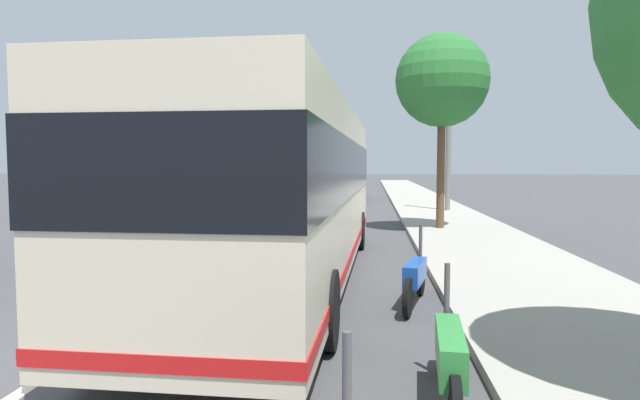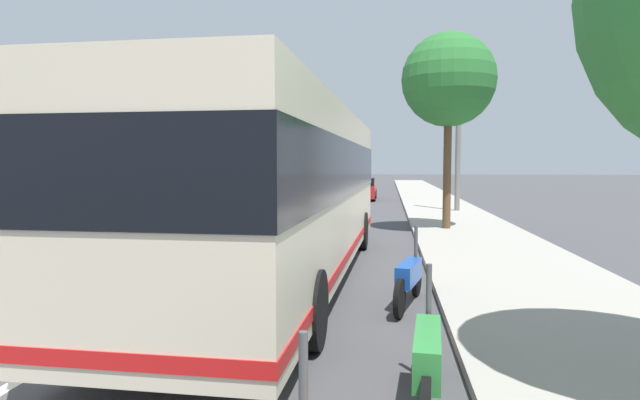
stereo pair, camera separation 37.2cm
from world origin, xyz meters
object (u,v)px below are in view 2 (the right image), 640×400
object	(u,v)px
motorcycle_mid_row	(409,278)
utility_pole	(458,124)
motorcycle_angled	(427,359)
car_ahead_same_lane	(325,181)
roadside_tree_mid_block	(449,81)
coach_bus	(287,186)
car_oncoming	(362,189)

from	to	relation	value
motorcycle_mid_row	utility_pole	world-z (taller)	utility_pole
motorcycle_angled	motorcycle_mid_row	xyz separation A→B (m)	(3.61, 0.03, -0.01)
motorcycle_mid_row	car_ahead_same_lane	bearing A→B (deg)	21.48
roadside_tree_mid_block	utility_pole	size ratio (longest dim) A/B	0.80
coach_bus	car_oncoming	world-z (taller)	coach_bus
motorcycle_angled	car_oncoming	size ratio (longest dim) A/B	0.50
coach_bus	utility_pole	bearing A→B (deg)	-17.61
coach_bus	motorcycle_mid_row	distance (m)	3.24
car_oncoming	roadside_tree_mid_block	world-z (taller)	roadside_tree_mid_block
roadside_tree_mid_block	motorcycle_mid_row	bearing A→B (deg)	170.44
motorcycle_mid_row	roadside_tree_mid_block	size ratio (longest dim) A/B	0.30
motorcycle_angled	car_ahead_same_lane	xyz separation A→B (m)	(46.25, 6.45, 0.18)
motorcycle_mid_row	utility_pole	bearing A→B (deg)	3.21
motorcycle_angled	motorcycle_mid_row	distance (m)	3.61
coach_bus	motorcycle_angled	bearing A→B (deg)	-154.46
roadside_tree_mid_block	utility_pole	world-z (taller)	utility_pole
car_oncoming	coach_bus	bearing A→B (deg)	179.10
coach_bus	car_oncoming	size ratio (longest dim) A/B	2.88
motorcycle_mid_row	car_ahead_same_lane	distance (m)	43.13
motorcycle_angled	car_ahead_same_lane	distance (m)	46.70
motorcycle_mid_row	motorcycle_angled	bearing A→B (deg)	-166.57
coach_bus	car_oncoming	xyz separation A→B (m)	(23.49, -0.35, -1.20)
coach_bus	car_oncoming	distance (m)	23.52
coach_bus	motorcycle_mid_row	bearing A→B (deg)	-125.17
roadside_tree_mid_block	motorcycle_angled	bearing A→B (deg)	173.17
utility_pole	car_oncoming	bearing A→B (deg)	28.73
motorcycle_mid_row	car_ahead_same_lane	xyz separation A→B (m)	(42.65, 6.42, 0.20)
motorcycle_angled	motorcycle_mid_row	world-z (taller)	motorcycle_angled
utility_pole	motorcycle_angled	bearing A→B (deg)	172.09
motorcycle_angled	roadside_tree_mid_block	world-z (taller)	roadside_tree_mid_block
car_oncoming	car_ahead_same_lane	world-z (taller)	car_oncoming
motorcycle_mid_row	car_ahead_same_lane	world-z (taller)	car_ahead_same_lane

